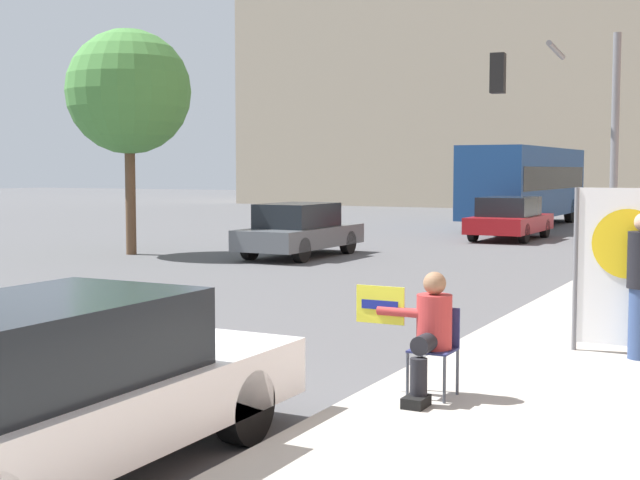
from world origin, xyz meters
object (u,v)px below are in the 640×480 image
object	(u,v)px
traffic_light_pole	(566,114)
street_tree_near_curb	(129,92)
seated_protester	(429,331)
car_on_road_nearest	(300,230)
parked_car_curbside	(49,391)
city_bus_on_road	(526,181)
car_on_road_midblock	(510,218)

from	to	relation	value
traffic_light_pole	street_tree_near_curb	size ratio (longest dim) A/B	0.81
seated_protester	traffic_light_pole	bearing A→B (deg)	119.63
car_on_road_nearest	street_tree_near_curb	bearing A→B (deg)	-161.36
car_on_road_nearest	street_tree_near_curb	world-z (taller)	street_tree_near_curb
traffic_light_pole	parked_car_curbside	size ratio (longest dim) A/B	1.08
street_tree_near_curb	parked_car_curbside	bearing A→B (deg)	-52.33
car_on_road_nearest	city_bus_on_road	distance (m)	15.74
parked_car_curbside	car_on_road_midblock	size ratio (longest dim) A/B	1.05
parked_car_curbside	car_on_road_nearest	distance (m)	17.18
parked_car_curbside	street_tree_near_curb	distance (m)	18.50
parked_car_curbside	city_bus_on_road	world-z (taller)	city_bus_on_road
car_on_road_nearest	car_on_road_midblock	xyz separation A→B (m)	(3.34, 8.33, -0.00)
seated_protester	traffic_light_pole	distance (m)	11.32
seated_protester	city_bus_on_road	world-z (taller)	city_bus_on_road
traffic_light_pole	car_on_road_midblock	distance (m)	11.20
car_on_road_nearest	street_tree_near_curb	size ratio (longest dim) A/B	0.71
seated_protester	parked_car_curbside	xyz separation A→B (m)	(-1.78, -3.12, -0.09)
car_on_road_nearest	seated_protester	bearing A→B (deg)	-56.51
city_bus_on_road	street_tree_near_curb	size ratio (longest dim) A/B	1.77
car_on_road_midblock	street_tree_near_curb	xyz separation A→B (m)	(-7.77, -9.82, 3.69)
car_on_road_nearest	city_bus_on_road	xyz separation A→B (m)	(1.98, 15.57, 1.12)
city_bus_on_road	parked_car_curbside	bearing A→B (deg)	-81.56
traffic_light_pole	city_bus_on_road	world-z (taller)	traffic_light_pole
seated_protester	city_bus_on_road	size ratio (longest dim) A/B	0.11
traffic_light_pole	car_on_road_midblock	bearing A→B (deg)	111.38
seated_protester	street_tree_near_curb	xyz separation A→B (m)	(-12.85, 11.22, 3.61)
car_on_road_nearest	parked_car_curbside	bearing A→B (deg)	-67.26
seated_protester	car_on_road_nearest	bearing A→B (deg)	147.27
seated_protester	car_on_road_midblock	size ratio (longest dim) A/B	0.28
traffic_light_pole	parked_car_curbside	xyz separation A→B (m)	(-0.65, -14.06, -2.78)
car_on_road_nearest	city_bus_on_road	size ratio (longest dim) A/B	0.40
traffic_light_pole	street_tree_near_curb	distance (m)	11.77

